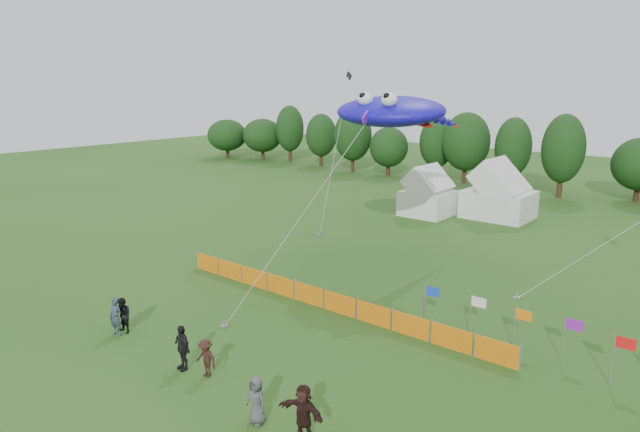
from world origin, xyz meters
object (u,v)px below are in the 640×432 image
Objects in this scene: tent_right at (499,196)px; spectator_b at (123,316)px; tent_left at (428,195)px; spectator_e at (256,400)px; spectator_a at (116,317)px; spectator_f at (303,412)px; barrier_fence at (324,299)px; spectator_d at (182,347)px; stingray_kite at (395,111)px; spectator_c at (206,358)px.

tent_right is 32.62m from spectator_b.
spectator_e is (10.73, -30.54, -0.89)m from tent_left.
spectator_f is (11.47, -0.35, 0.05)m from spectator_a.
tent_right reaches higher than barrier_fence.
stingray_kite is at bearing 102.49° from spectator_d.
tent_left is 16.25m from stingray_kite.
tent_left is 29.53m from spectator_b.
spectator_f reaches higher than spectator_b.
spectator_b is 5.98m from spectator_c.
stingray_kite reaches higher than spectator_f.
barrier_fence is 11.92× the size of spectator_e.
tent_right is at bearing 68.37° from spectator_a.
tent_right is at bearing 29.54° from tent_left.
spectator_a is 1.06× the size of spectator_b.
spectator_b is 0.89× the size of spectator_f.
spectator_c is at bearing 170.77° from spectator_e.
tent_left is at bearing 106.16° from barrier_fence.
spectator_a is at bearing 174.72° from spectator_f.
spectator_f is at bearing 15.94° from spectator_e.
tent_right is at bearing 104.08° from spectator_e.
spectator_a is 11.48m from spectator_f.
spectator_b is at bearing -174.76° from spectator_d.
tent_left is 2.35× the size of spectator_b.
tent_right is 3.20× the size of spectator_e.
tent_left is 2.10× the size of spectator_f.
barrier_fence is at bearing 91.21° from spectator_c.
spectator_c is (1.99, -32.50, -1.14)m from tent_right.
spectator_d reaches higher than spectator_e.
spectator_d is at bearing -174.09° from spectator_c.
spectator_d reaches higher than spectator_a.
stingray_kite reaches higher than spectator_b.
spectator_a is at bearing -122.03° from barrier_fence.
spectator_d reaches higher than spectator_c.
spectator_d is at bearing -92.61° from barrier_fence.
stingray_kite is (-7.50, 16.77, 8.49)m from spectator_f.
stingray_kite is (-1.24, 8.08, 8.92)m from barrier_fence.
spectator_f is 0.09× the size of stingray_kite.
tent_left is at bearing 110.59° from spectator_d.
tent_left is 30.44m from spectator_d.
barrier_fence is at bearing -81.28° from stingray_kite.
barrier_fence is 10.74× the size of spectator_d.
tent_left is at bearing 108.93° from spectator_f.
tent_right is 2.88× the size of spectator_f.
spectator_a is at bearing -100.66° from spectator_b.
spectator_d reaches higher than spectator_b.
spectator_b is at bearing -103.77° from stingray_kite.
spectator_a reaches higher than spectator_c.
tent_left is 30.48m from spectator_c.
spectator_c is at bearing 19.80° from spectator_d.
spectator_b is 0.08× the size of stingray_kite.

